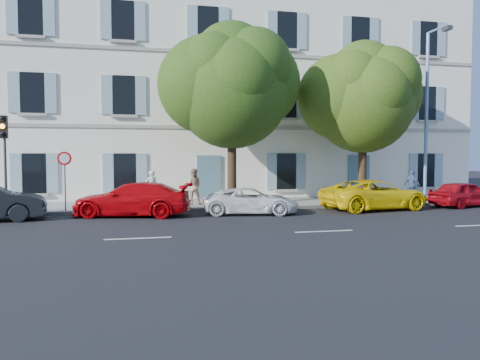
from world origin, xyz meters
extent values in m
plane|color=black|center=(0.00, 0.00, 0.00)|extent=(90.00, 90.00, 0.00)
cube|color=#A09E96|center=(0.00, 4.45, 0.07)|extent=(36.00, 4.50, 0.15)
cube|color=#9E998E|center=(0.00, 2.28, 0.08)|extent=(36.00, 0.16, 0.16)
cube|color=white|center=(0.00, 10.20, 6.00)|extent=(28.00, 7.00, 12.00)
imported|color=#BE050B|center=(-6.21, 1.29, 0.70)|extent=(5.15, 3.11, 1.40)
imported|color=white|center=(-1.28, 0.89, 0.56)|extent=(4.33, 2.62, 1.12)
imported|color=yellow|center=(4.64, 1.15, 0.70)|extent=(5.29, 3.04, 1.39)
imported|color=#A90A14|center=(9.48, 1.35, 0.63)|extent=(3.94, 2.35, 1.26)
cylinder|color=#3A2819|center=(-1.68, 2.95, 1.81)|extent=(0.42, 0.42, 3.31)
ellipsoid|color=#375D18|center=(-1.68, 2.95, 5.45)|extent=(5.30, 5.30, 5.83)
cylinder|color=#3A2819|center=(5.14, 3.36, 1.70)|extent=(0.41, 0.41, 3.10)
ellipsoid|color=#46671A|center=(5.14, 3.36, 5.14)|extent=(5.04, 5.04, 5.54)
cylinder|color=#383A3D|center=(-11.34, 2.73, 1.80)|extent=(0.11, 0.11, 3.30)
cube|color=black|center=(-11.34, 2.56, 3.67)|extent=(0.32, 0.25, 0.93)
sphere|color=orange|center=(-11.34, 2.43, 3.69)|extent=(0.20, 0.20, 0.20)
cylinder|color=#383A3D|center=(-8.99, 2.66, 1.21)|extent=(0.06, 0.06, 2.13)
cylinder|color=red|center=(-8.99, 2.63, 2.37)|extent=(0.58, 0.10, 0.58)
cylinder|color=#7293BF|center=(8.48, 3.01, 4.42)|extent=(0.17, 0.17, 8.53)
cylinder|color=#7293BF|center=(8.48, 2.26, 8.68)|extent=(0.11, 1.49, 0.11)
cube|color=#383A3D|center=(8.48, 1.52, 8.52)|extent=(0.27, 0.48, 0.19)
imported|color=silver|center=(-5.32, 4.44, 0.96)|extent=(0.66, 0.50, 1.63)
imported|color=tan|center=(-3.39, 3.82, 1.01)|extent=(0.92, 0.76, 1.73)
imported|color=slate|center=(7.92, 3.27, 0.96)|extent=(0.66, 1.02, 1.61)
camera|label=1|loc=(-6.03, -18.34, 2.53)|focal=35.00mm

